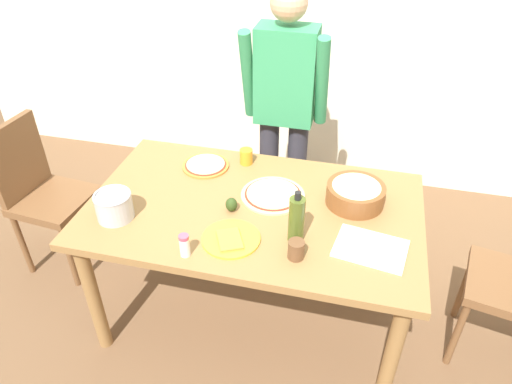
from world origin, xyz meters
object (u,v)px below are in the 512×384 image
at_px(pizza_raw_on_board, 273,195).
at_px(cutting_board_white, 370,248).
at_px(salt_shaker, 185,245).
at_px(plate_with_slice, 231,239).
at_px(olive_oil_bottle, 296,219).
at_px(chair_wooden_left, 41,189).
at_px(steel_pot, 114,206).
at_px(dining_table, 254,221).
at_px(cup_small_brown, 296,250).
at_px(popcorn_bowl, 356,193).
at_px(person_cook, 285,106).
at_px(avocado, 231,204).
at_px(pizza_cooked_on_tray, 206,165).
at_px(cup_orange, 246,157).

height_order(pizza_raw_on_board, cutting_board_white, pizza_raw_on_board).
height_order(pizza_raw_on_board, salt_shaker, salt_shaker).
relative_size(plate_with_slice, olive_oil_bottle, 1.02).
height_order(chair_wooden_left, olive_oil_bottle, olive_oil_bottle).
relative_size(chair_wooden_left, plate_with_slice, 3.65).
xyz_separation_m(chair_wooden_left, steel_pot, (0.72, -0.37, 0.29)).
distance_m(dining_table, cup_small_brown, 0.42).
height_order(popcorn_bowl, cutting_board_white, popcorn_bowl).
xyz_separation_m(pizza_raw_on_board, cutting_board_white, (0.49, -0.28, -0.00)).
bearing_deg(person_cook, cutting_board_white, -58.85).
height_order(chair_wooden_left, plate_with_slice, chair_wooden_left).
relative_size(person_cook, chair_wooden_left, 1.71).
relative_size(popcorn_bowl, avocado, 4.00).
relative_size(olive_oil_bottle, cup_small_brown, 3.01).
bearing_deg(cup_small_brown, pizza_cooked_on_tray, 135.79).
height_order(pizza_cooked_on_tray, popcorn_bowl, popcorn_bowl).
distance_m(pizza_raw_on_board, popcorn_bowl, 0.40).
height_order(cup_small_brown, salt_shaker, salt_shaker).
bearing_deg(cup_orange, cutting_board_white, -37.98).
distance_m(pizza_cooked_on_tray, popcorn_bowl, 0.82).
bearing_deg(steel_pot, person_cook, 58.59).
distance_m(steel_pot, cup_orange, 0.76).
relative_size(cup_orange, cup_small_brown, 1.00).
height_order(popcorn_bowl, avocado, popcorn_bowl).
bearing_deg(person_cook, cup_small_brown, -76.22).
relative_size(steel_pot, cup_small_brown, 2.04).
distance_m(plate_with_slice, steel_pot, 0.57).
xyz_separation_m(plate_with_slice, olive_oil_bottle, (0.27, 0.07, 0.11)).
relative_size(popcorn_bowl, steel_pot, 1.61).
bearing_deg(pizza_raw_on_board, steel_pot, -153.62).
height_order(chair_wooden_left, cup_small_brown, chair_wooden_left).
bearing_deg(cutting_board_white, cup_small_brown, -157.71).
bearing_deg(pizza_cooked_on_tray, person_cook, 54.60).
relative_size(dining_table, olive_oil_bottle, 6.25).
xyz_separation_m(pizza_cooked_on_tray, salt_shaker, (0.14, -0.68, 0.04)).
bearing_deg(cutting_board_white, pizza_cooked_on_tray, 153.16).
height_order(dining_table, cutting_board_white, cutting_board_white).
distance_m(steel_pot, avocado, 0.54).
xyz_separation_m(olive_oil_bottle, avocado, (-0.33, 0.13, -0.08)).
xyz_separation_m(plate_with_slice, avocado, (-0.06, 0.21, 0.03)).
bearing_deg(avocado, person_cook, 83.44).
bearing_deg(steel_pot, cup_small_brown, -4.41).
height_order(olive_oil_bottle, salt_shaker, olive_oil_bottle).
bearing_deg(person_cook, avocado, -96.56).
relative_size(plate_with_slice, popcorn_bowl, 0.93).
bearing_deg(pizza_cooked_on_tray, chair_wooden_left, -171.75).
distance_m(pizza_raw_on_board, pizza_cooked_on_tray, 0.45).
height_order(dining_table, pizza_raw_on_board, pizza_raw_on_board).
height_order(chair_wooden_left, avocado, chair_wooden_left).
bearing_deg(cup_orange, person_cook, 70.94).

